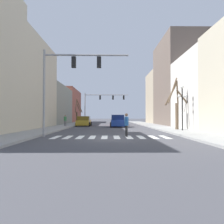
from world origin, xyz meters
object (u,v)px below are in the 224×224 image
car_driving_toward_lane (84,121)px  car_parked_left_near (117,121)px  traffic_signal_near (68,74)px  pedestrian_crossing_street (65,119)px  pedestrian_on_left_sidewalk (126,123)px  street_lamp_right_corner (182,98)px  street_tree_right_mid (77,113)px  street_tree_left_mid (176,106)px  car_parked_left_far (118,121)px  traffic_signal_far (101,100)px

car_driving_toward_lane → car_parked_left_near: bearing=-57.4°
traffic_signal_near → pedestrian_crossing_street: traffic_signal_near is taller
car_parked_left_near → pedestrian_on_left_sidewalk: bearing=179.8°
traffic_signal_near → street_lamp_right_corner: (10.42, 5.06, -1.44)m
street_tree_right_mid → traffic_signal_near: bearing=-83.3°
pedestrian_on_left_sidewalk → street_tree_right_mid: 27.58m
car_driving_toward_lane → pedestrian_on_left_sidewalk: pedestrian_on_left_sidewalk is taller
street_lamp_right_corner → pedestrian_crossing_street: (-13.71, 10.40, -2.25)m
street_tree_left_mid → street_tree_right_mid: street_tree_left_mid is taller
pedestrian_on_left_sidewalk → pedestrian_crossing_street: size_ratio=1.12×
car_parked_left_near → car_parked_left_far: bearing=178.4°
car_parked_left_near → street_tree_left_mid: (5.81, -14.55, 1.89)m
car_parked_left_far → traffic_signal_near: bearing=163.5°
traffic_signal_far → street_tree_right_mid: traffic_signal_far is taller
pedestrian_on_left_sidewalk → street_tree_left_mid: street_tree_left_mid is taller
traffic_signal_near → street_tree_left_mid: (10.33, 6.69, -2.13)m
traffic_signal_near → pedestrian_on_left_sidewalk: 5.80m
street_lamp_right_corner → car_driving_toward_lane: street_lamp_right_corner is taller
car_driving_toward_lane → traffic_signal_far: bearing=-12.9°
car_parked_left_near → street_tree_left_mid: size_ratio=0.75×
traffic_signal_far → car_parked_left_near: 8.58m
traffic_signal_near → traffic_signal_far: bearing=86.8°
traffic_signal_far → pedestrian_crossing_street: bearing=-110.8°
car_parked_left_far → pedestrian_crossing_street: bearing=84.0°
pedestrian_on_left_sidewalk → traffic_signal_far: bearing=178.5°
traffic_signal_near → street_tree_right_mid: bearing=96.7°
car_parked_left_near → street_tree_left_mid: bearing=-158.2°
pedestrian_on_left_sidewalk → pedestrian_crossing_street: (-7.74, 15.31, 0.04)m
street_tree_left_mid → pedestrian_crossing_street: bearing=147.2°
street_tree_left_mid → street_tree_right_mid: (-13.48, 19.94, -0.44)m
pedestrian_crossing_street → street_tree_left_mid: bearing=-95.4°
street_lamp_right_corner → pedestrian_crossing_street: bearing=142.8°
pedestrian_crossing_street → traffic_signal_near: bearing=-140.6°
traffic_signal_near → car_parked_left_far: 15.80m
pedestrian_crossing_street → traffic_signal_far: bearing=6.6°
traffic_signal_far → pedestrian_crossing_street: (-4.84, -12.75, -3.70)m
pedestrian_on_left_sidewalk → car_parked_left_near: bearing=172.4°
street_lamp_right_corner → street_tree_right_mid: 25.51m
pedestrian_crossing_street → street_tree_right_mid: 11.23m
street_lamp_right_corner → car_driving_toward_lane: 17.20m
pedestrian_on_left_sidewalk → street_tree_left_mid: size_ratio=0.32×
car_parked_left_far → car_parked_left_near: (0.18, 6.58, -0.06)m
street_lamp_right_corner → car_parked_left_near: street_lamp_right_corner is taller
car_parked_left_far → street_tree_right_mid: size_ratio=0.86×
pedestrian_on_left_sidewalk → street_tree_right_mid: bearing=-171.4°
traffic_signal_near → traffic_signal_far: 28.25m
car_parked_left_near → pedestrian_crossing_street: size_ratio=2.61×
traffic_signal_near → street_tree_right_mid: 26.94m
street_lamp_right_corner → pedestrian_on_left_sidewalk: 8.06m
traffic_signal_near → car_parked_left_far: (4.34, 14.66, -3.96)m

